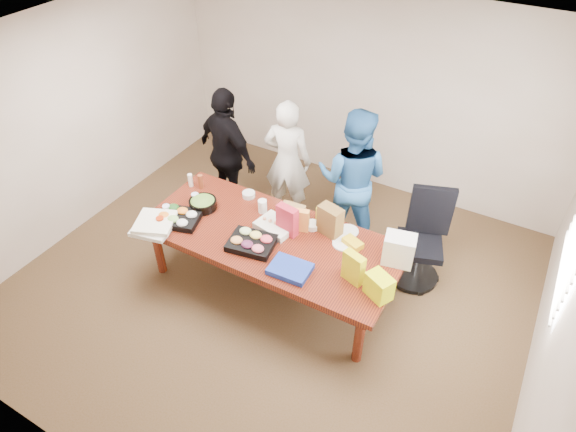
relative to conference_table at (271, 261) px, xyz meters
The scene contains 37 objects.
floor 0.39m from the conference_table, ahead, with size 5.50×5.00×0.02m, color #47301E.
ceiling 2.33m from the conference_table, ahead, with size 5.50×5.00×0.02m, color white.
wall_back 2.68m from the conference_table, 90.00° to the left, with size 5.50×0.04×2.70m, color beige.
wall_front 2.68m from the conference_table, 90.00° to the right, with size 5.50×0.04×2.70m, color beige.
wall_left 2.92m from the conference_table, behind, with size 0.04×5.00×2.70m, color beige.
wall_right 2.92m from the conference_table, ahead, with size 0.04×5.00×2.70m, color beige.
conference_table is the anchor object (origin of this frame).
office_chair 1.66m from the conference_table, 33.10° to the left, with size 0.57×0.57×1.12m, color black.
person_center 1.40m from the conference_table, 111.81° to the left, with size 0.61×0.40×1.66m, color silver.
person_right 1.37m from the conference_table, 71.57° to the left, with size 0.87×0.68×1.79m, color #28619F.
person_left 1.62m from the conference_table, 141.62° to the left, with size 1.03×0.43×1.75m, color black.
veggie_tray 1.13m from the conference_table, 164.29° to the right, with size 0.46×0.36×0.07m, color black.
fruit_tray 0.48m from the conference_table, 111.66° to the right, with size 0.47×0.37×0.07m, color black.
sheet_cake 0.43m from the conference_table, 96.45° to the left, with size 0.40×0.30×0.07m, color silver.
salad_bowl 1.01m from the conference_table, behind, with size 0.31×0.31×0.10m, color black.
chip_bag_blue 0.69m from the conference_table, 39.27° to the right, with size 0.40×0.30×0.06m, color #193399.
chip_bag_red 0.58m from the conference_table, 45.96° to the left, with size 0.23×0.10×0.34m, color #B22132.
chip_bag_yellow 1.16m from the conference_table, ahead, with size 0.22×0.09×0.33m, color yellow.
chip_bag_orange 0.61m from the conference_table, 46.59° to the left, with size 0.17×0.07×0.26m, color orange.
mayo_jar 0.62m from the conference_table, 133.36° to the left, with size 0.10×0.10×0.16m, color white.
mustard_bottle 0.74m from the conference_table, 54.59° to the left, with size 0.06×0.06×0.18m, color gold.
dressing_bottle 1.30m from the conference_table, 164.25° to the left, with size 0.06×0.06×0.18m, color brown.
ranch_bottle 1.41m from the conference_table, 166.84° to the left, with size 0.06×0.06×0.17m, color white.
banana_bunch 0.96m from the conference_table, 19.15° to the left, with size 0.21×0.12×0.07m, color yellow.
bread_loaf 0.63m from the conference_table, 87.60° to the left, with size 0.27×0.12×0.11m, color olive.
kraft_bag 0.83m from the conference_table, 33.98° to the left, with size 0.26×0.15×0.34m, color brown.
red_cup 1.28m from the conference_table, 158.34° to the right, with size 0.08×0.08×0.11m, color #B22A06.
clear_cup_a 1.30m from the conference_table, 168.22° to the right, with size 0.08×0.08×0.11m, color white.
clear_cup_b 1.14m from the conference_table, behind, with size 0.09×0.09×0.12m, color silver.
pizza_box_lower 1.33m from the conference_table, 155.87° to the right, with size 0.40×0.40×0.05m, color white.
pizza_box_upper 1.33m from the conference_table, 157.05° to the right, with size 0.40×0.40×0.05m, color white.
plate_a 0.87m from the conference_table, 19.90° to the left, with size 0.25×0.25×0.01m, color white.
plate_b 0.92m from the conference_table, 34.21° to the left, with size 0.22×0.22×0.01m, color silver.
dip_bowl_a 0.62m from the conference_table, 46.04° to the left, with size 0.15×0.15×0.06m, color white.
dip_bowl_b 0.85m from the conference_table, 141.21° to the left, with size 0.15×0.15×0.06m, color silver.
grocery_bag_white 1.44m from the conference_table, 12.66° to the left, with size 0.30×0.21×0.32m, color white.
grocery_bag_yellow 1.41m from the conference_table, ahead, with size 0.25×0.17×0.25m, color #E0EE08.
Camera 1 is at (2.10, -3.35, 4.26)m, focal length 30.99 mm.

